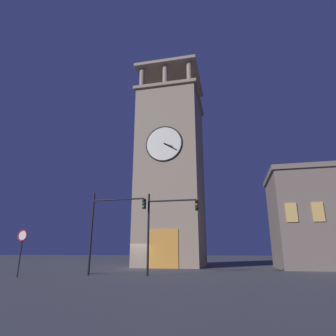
# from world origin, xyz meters

# --- Properties ---
(ground_plane) EXTENTS (200.00, 200.00, 0.00)m
(ground_plane) POSITION_xyz_m (0.00, 0.00, 0.00)
(ground_plane) COLOR #4C4C51
(clocktower) EXTENTS (8.05, 9.59, 27.31)m
(clocktower) POSITION_xyz_m (-2.74, -5.09, 11.34)
(clocktower) COLOR gray
(clocktower) RESTS_ON ground_plane
(traffic_signal_near) EXTENTS (3.86, 0.41, 5.96)m
(traffic_signal_near) POSITION_xyz_m (-5.04, 8.75, 3.91)
(traffic_signal_near) COLOR black
(traffic_signal_near) RESTS_ON ground_plane
(traffic_signal_mid) EXTENTS (4.34, 0.41, 6.10)m
(traffic_signal_mid) POSITION_xyz_m (-0.81, 9.18, 4.05)
(traffic_signal_mid) COLOR black
(traffic_signal_mid) RESTS_ON ground_plane
(no_horn_sign) EXTENTS (0.78, 0.14, 3.17)m
(no_horn_sign) POSITION_xyz_m (4.61, 11.61, 2.50)
(no_horn_sign) COLOR black
(no_horn_sign) RESTS_ON ground_plane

